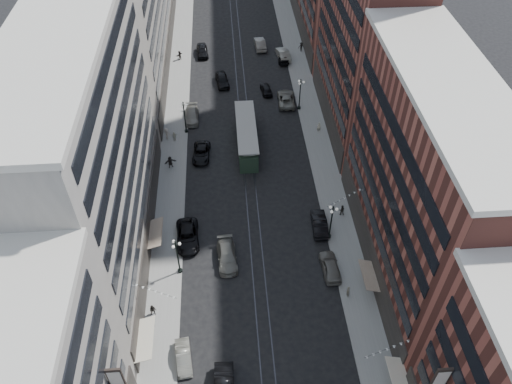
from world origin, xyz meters
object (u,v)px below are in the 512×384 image
object	(u,v)px
pedestrian_5	(170,162)
car_extra_1	(227,256)
car_extra_0	(283,54)
pedestrian_7	(342,210)
lamppost_se_far	(331,221)
lamppost_sw_far	(177,256)
pedestrian_4	(348,291)
pedestrian_extra_1	(180,55)
car_13	(222,80)
car_14	(260,44)
car_7	(201,153)
car_2	(188,236)
car_8	(192,115)
car_12	(283,57)
pedestrian_9	(301,47)
pedestrian_2	(153,310)
lamppost_se_mid	(300,93)
car_4	(330,266)
pedestrian_6	(174,136)
pedestrian_8	(319,127)
car_10	(319,223)
car_11	(286,99)
car_1	(184,357)
car_extra_2	(266,89)
car_9	(202,51)
streetcar	(246,136)
lamppost_sw_mid	(185,116)

from	to	relation	value
pedestrian_5	car_extra_1	world-z (taller)	pedestrian_5
car_extra_0	pedestrian_7	bearing A→B (deg)	87.27
pedestrian_5	car_extra_1	distance (m)	19.01
car_extra_0	lamppost_se_far	bearing A→B (deg)	83.99
lamppost_sw_far	pedestrian_7	xyz separation A→B (m)	(20.68, 7.74, -2.14)
pedestrian_4	pedestrian_extra_1	bearing A→B (deg)	22.08
car_13	car_14	size ratio (longest dim) A/B	0.96
pedestrian_4	car_7	distance (m)	30.52
car_2	car_extra_0	world-z (taller)	car_extra_0
pedestrian_4	car_13	size ratio (longest dim) A/B	0.30
car_8	car_12	xyz separation A→B (m)	(16.80, 17.47, -0.05)
car_14	car_extra_1	distance (m)	52.36
car_13	pedestrian_9	world-z (taller)	pedestrian_9
pedestrian_2	lamppost_se_mid	bearing A→B (deg)	65.83
pedestrian_2	car_13	bearing A→B (deg)	84.52
car_4	pedestrian_7	xyz separation A→B (m)	(3.08, 8.80, 0.12)
lamppost_se_mid	car_extra_1	world-z (taller)	lamppost_se_mid
pedestrian_6	pedestrian_2	bearing A→B (deg)	79.30
lamppost_se_far	pedestrian_8	xyz separation A→B (m)	(2.21, 21.62, -2.10)
pedestrian_2	car_12	xyz separation A→B (m)	(20.25, 53.54, -0.21)
car_10	lamppost_se_mid	bearing A→B (deg)	-89.73
lamppost_se_far	car_11	size ratio (longest dim) A/B	0.94
car_7	pedestrian_7	size ratio (longest dim) A/B	3.30
car_1	car_extra_2	bearing A→B (deg)	68.24
lamppost_se_far	car_13	bearing A→B (deg)	108.84
pedestrian_4	car_9	world-z (taller)	car_9
car_8	pedestrian_extra_1	xyz separation A→B (m)	(-2.61, 19.06, 0.24)
car_1	pedestrian_8	xyz separation A→B (m)	(19.81, 36.83, 0.31)
car_1	pedestrian_6	xyz separation A→B (m)	(-2.50, 36.13, 0.29)
lamppost_se_far	car_10	bearing A→B (deg)	119.37
car_14	pedestrian_7	size ratio (longest dim) A/B	3.35
car_2	car_12	bearing A→B (deg)	65.71
car_extra_0	car_extra_1	world-z (taller)	car_extra_0
car_9	pedestrian_9	xyz separation A→B (m)	(18.98, -0.29, 0.20)
car_11	streetcar	bearing A→B (deg)	58.73
pedestrian_2	car_7	size ratio (longest dim) A/B	0.30
lamppost_sw_far	pedestrian_extra_1	xyz separation A→B (m)	(-1.81, 49.51, -2.08)
car_4	car_10	bearing A→B (deg)	-90.77
pedestrian_2	lamppost_sw_mid	bearing A→B (deg)	90.41
car_4	pedestrian_5	xyz separation A→B (m)	(-19.60, 19.84, 0.26)
lamppost_sw_mid	pedestrian_extra_1	distance (m)	22.68
car_1	car_13	distance (m)	52.00
streetcar	car_12	size ratio (longest dim) A/B	2.61
car_11	pedestrian_5	world-z (taller)	pedestrian_5
lamppost_sw_far	pedestrian_9	size ratio (longest dim) A/B	3.02
car_extra_2	pedestrian_extra_1	size ratio (longest dim) A/B	2.37
lamppost_sw_mid	car_extra_2	distance (m)	17.09
lamppost_sw_far	pedestrian_4	bearing A→B (deg)	-13.90
car_1	car_11	size ratio (longest dim) A/B	0.71
lamppost_se_mid	car_9	world-z (taller)	lamppost_se_mid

